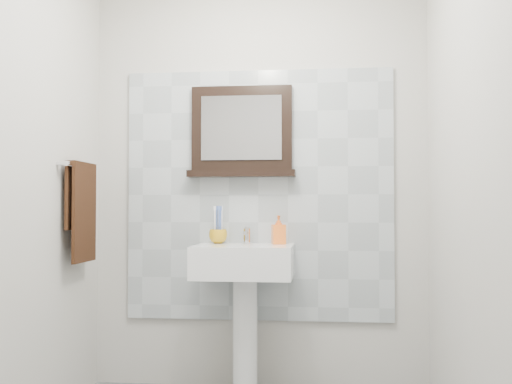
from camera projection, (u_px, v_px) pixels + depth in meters
back_wall at (259, 178)px, 3.61m from camera, size 2.00×0.01×2.50m
front_wall at (165, 130)px, 1.42m from camera, size 2.00×0.01×2.50m
left_wall at (6, 166)px, 2.62m from camera, size 0.01×2.20×2.50m
right_wall at (478, 163)px, 2.41m from camera, size 0.01×2.20×2.50m
splashback at (258, 195)px, 3.59m from camera, size 1.60×0.02×1.50m
pedestal_sink at (244, 278)px, 3.37m from camera, size 0.55×0.44×0.96m
toothbrush_cup at (218, 236)px, 3.53m from camera, size 0.12×0.12×0.08m
toothbrushes at (219, 223)px, 3.53m from camera, size 0.05×0.04×0.21m
soap_dispenser at (279, 230)px, 3.47m from camera, size 0.09×0.09×0.17m
framed_mirror at (242, 134)px, 3.59m from camera, size 0.64×0.11×0.55m
towel_bar at (81, 166)px, 3.31m from camera, size 0.07×0.40×0.03m
hand_towel at (82, 204)px, 3.30m from camera, size 0.06×0.30×0.55m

